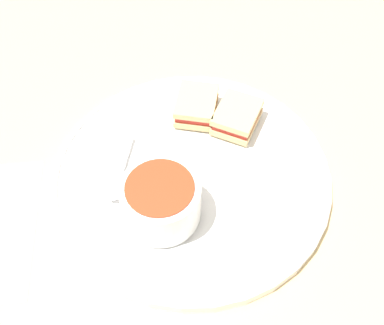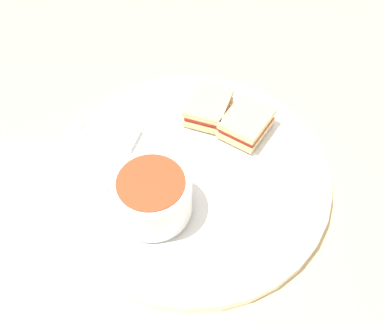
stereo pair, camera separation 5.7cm
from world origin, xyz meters
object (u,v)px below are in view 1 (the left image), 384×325
Objects in this scene: soup_bowl at (161,201)px; sandwich_half_far at (197,106)px; spoon at (117,184)px; sandwich_half_near at (237,117)px.

soup_bowl reaches higher than sandwich_half_far.
soup_bowl is 0.87× the size of spoon.
soup_bowl is at bearing 149.62° from sandwich_half_near.
sandwich_half_far is at bearing 150.04° from spoon.
soup_bowl is 0.07m from spoon.
sandwich_half_near and sandwich_half_far have the same top height.
sandwich_half_far is (0.17, -0.03, -0.01)m from soup_bowl.
soup_bowl reaches higher than sandwich_half_near.
soup_bowl is at bearing 169.19° from sandwich_half_far.
sandwich_half_near is at bearing 132.71° from spoon.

